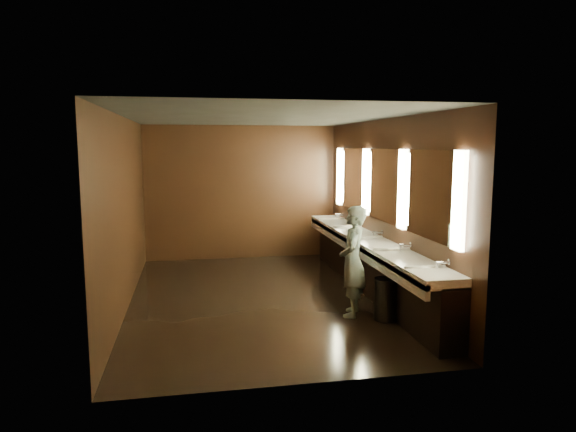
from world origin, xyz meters
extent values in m
plane|color=black|center=(0.00, 0.00, 0.00)|extent=(6.00, 6.00, 0.00)
cube|color=#2D2D2B|center=(0.00, 0.00, 2.80)|extent=(4.00, 6.00, 0.02)
cube|color=black|center=(0.00, 3.00, 1.40)|extent=(4.00, 0.02, 2.80)
cube|color=black|center=(0.00, -3.00, 1.40)|extent=(4.00, 0.02, 2.80)
cube|color=black|center=(-2.00, 0.00, 1.40)|extent=(0.02, 6.00, 2.80)
cube|color=black|center=(2.00, 0.00, 1.40)|extent=(0.02, 6.00, 2.80)
cube|color=black|center=(1.82, 0.00, 0.40)|extent=(0.36, 5.40, 0.81)
cube|color=white|center=(1.73, 0.00, 0.85)|extent=(0.55, 5.40, 0.12)
cube|color=white|center=(1.48, 0.00, 0.77)|extent=(0.06, 5.40, 0.18)
cylinder|color=silver|center=(1.91, -2.20, 0.99)|extent=(0.18, 0.04, 0.04)
cylinder|color=silver|center=(1.91, -1.10, 0.99)|extent=(0.18, 0.04, 0.04)
cylinder|color=silver|center=(1.91, 0.00, 0.99)|extent=(0.18, 0.04, 0.04)
cylinder|color=silver|center=(1.91, 1.10, 0.99)|extent=(0.18, 0.04, 0.04)
cylinder|color=silver|center=(1.91, 2.20, 0.99)|extent=(0.18, 0.04, 0.04)
cube|color=#FCF7BD|center=(1.97, -2.40, 1.75)|extent=(0.06, 0.22, 1.15)
cube|color=white|center=(1.99, -1.60, 1.75)|extent=(0.03, 1.32, 1.15)
cube|color=#FCF7BD|center=(1.97, -0.80, 1.75)|extent=(0.06, 0.23, 1.15)
cube|color=white|center=(1.99, 0.00, 1.75)|extent=(0.03, 1.32, 1.15)
cube|color=#FCF7BD|center=(1.97, 0.80, 1.75)|extent=(0.06, 0.23, 1.15)
cube|color=white|center=(1.99, 1.60, 1.75)|extent=(0.03, 1.32, 1.15)
cube|color=#FCF7BD|center=(1.97, 2.40, 1.75)|extent=(0.06, 0.22, 1.15)
imported|color=#8CC3D0|center=(1.16, -1.04, 0.78)|extent=(0.56, 0.66, 1.55)
cylinder|color=black|center=(1.58, -1.31, 0.29)|extent=(0.48, 0.48, 0.57)
camera|label=1|loc=(-1.04, -7.76, 2.37)|focal=32.00mm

